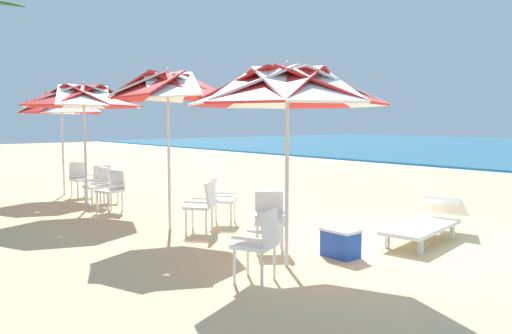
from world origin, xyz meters
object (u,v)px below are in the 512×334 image
object	(u,v)px
plastic_chair_0	(260,241)
plastic_chair_2	(220,197)
plastic_chair_5	(112,188)
sun_lounger_1	(427,223)
plastic_chair_1	(269,217)
plastic_chair_7	(80,177)
beach_umbrella_1	(168,88)
plastic_chair_4	(99,184)
cooler_box	(340,243)
beach_umbrella_3	(61,105)
plastic_chair_6	(105,181)
beach_umbrella_0	(287,89)
beach_umbrella_2	(84,98)
plastic_chair_3	(203,203)

from	to	relation	value
plastic_chair_0	plastic_chair_2	size ratio (longest dim) A/B	1.00
plastic_chair_5	sun_lounger_1	distance (m)	6.27
plastic_chair_1	sun_lounger_1	bearing A→B (deg)	63.34
plastic_chair_7	beach_umbrella_1	bearing A→B (deg)	-3.12
plastic_chair_4	cooler_box	world-z (taller)	plastic_chair_4
beach_umbrella_1	sun_lounger_1	bearing A→B (deg)	39.13
beach_umbrella_1	plastic_chair_7	xyz separation A→B (m)	(-4.77, 0.26, -1.94)
beach_umbrella_3	plastic_chair_4	bearing A→B (deg)	0.10
beach_umbrella_1	plastic_chair_5	size ratio (longest dim) A/B	3.21
plastic_chair_7	plastic_chair_6	bearing A→B (deg)	6.86
plastic_chair_2	plastic_chair_6	xyz separation A→B (m)	(-3.75, -0.55, 0.00)
plastic_chair_4	sun_lounger_1	xyz separation A→B (m)	(6.47, 2.63, -0.22)
plastic_chair_4	beach_umbrella_0	bearing A→B (deg)	-0.31
plastic_chair_0	plastic_chair_7	world-z (taller)	same
beach_umbrella_3	cooler_box	bearing A→B (deg)	5.78
plastic_chair_0	plastic_chair_6	xyz separation A→B (m)	(-6.75, 1.06, 0.00)
plastic_chair_1	cooler_box	size ratio (longest dim) A/B	1.73
beach_umbrella_2	plastic_chair_6	distance (m)	2.15
plastic_chair_3	plastic_chair_6	bearing A→B (deg)	178.95
plastic_chair_5	plastic_chair_7	world-z (taller)	same
plastic_chair_3	sun_lounger_1	xyz separation A→B (m)	(2.77, 2.37, -0.22)
plastic_chair_1	plastic_chair_6	bearing A→B (deg)	179.87
beach_umbrella_1	plastic_chair_2	xyz separation A→B (m)	(0.17, 0.95, -1.94)
sun_lounger_1	beach_umbrella_1	bearing A→B (deg)	-140.87
plastic_chair_2	plastic_chair_7	xyz separation A→B (m)	(-4.93, -0.69, 0.00)
plastic_chair_4	plastic_chair_3	bearing A→B (deg)	4.02
plastic_chair_3	plastic_chair_1	bearing A→B (deg)	2.21
plastic_chair_7	cooler_box	xyz separation A→B (m)	(7.82, 0.65, -0.30)
cooler_box	plastic_chair_0	bearing A→B (deg)	-86.19
plastic_chair_6	beach_umbrella_3	world-z (taller)	beach_umbrella_3
plastic_chair_6	plastic_chair_7	size ratio (longest dim) A/B	1.00
plastic_chair_2	plastic_chair_3	world-z (taller)	same
beach_umbrella_0	plastic_chair_0	xyz separation A→B (m)	(0.27, -0.69, -1.80)
plastic_chair_2	beach_umbrella_2	size ratio (longest dim) A/B	0.32
plastic_chair_6	plastic_chair_7	world-z (taller)	same
beach_umbrella_1	plastic_chair_3	world-z (taller)	beach_umbrella_1
plastic_chair_3	plastic_chair_4	bearing A→B (deg)	-175.98
beach_umbrella_2	plastic_chair_1	bearing A→B (deg)	8.27
beach_umbrella_2	plastic_chair_5	distance (m)	1.98
plastic_chair_6	plastic_chair_7	bearing A→B (deg)	-173.14
beach_umbrella_1	beach_umbrella_0	bearing A→B (deg)	0.65
plastic_chair_3	cooler_box	world-z (taller)	plastic_chair_3
beach_umbrella_2	sun_lounger_1	world-z (taller)	beach_umbrella_2
beach_umbrella_0	plastic_chair_1	world-z (taller)	beach_umbrella_0
beach_umbrella_0	plastic_chair_3	size ratio (longest dim) A/B	3.05
plastic_chair_5	sun_lounger_1	world-z (taller)	plastic_chair_5
plastic_chair_3	cooler_box	bearing A→B (deg)	13.13
plastic_chair_2	cooler_box	xyz separation A→B (m)	(2.89, -0.04, -0.30)
beach_umbrella_2	plastic_chair_4	xyz separation A→B (m)	(-0.31, 0.40, -1.88)
sun_lounger_1	beach_umbrella_3	bearing A→B (deg)	-163.08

